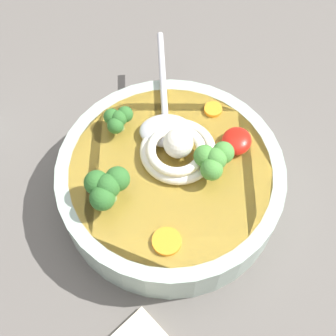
{
  "coord_description": "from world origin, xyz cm",
  "views": [
    {
      "loc": [
        24.54,
        9.6,
        52.76
      ],
      "look_at": [
        1.04,
        -0.3,
        8.49
      ],
      "focal_mm": 49.93,
      "sensor_mm": 36.0,
      "label": 1
    }
  ],
  "objects": [
    {
      "name": "soup_bowl",
      "position": [
        1.04,
        -0.3,
        5.6
      ],
      "size": [
        25.42,
        25.42,
        5.99
      ],
      "color": "#9EB2A3",
      "rests_on": "table_slab"
    },
    {
      "name": "broccoli_floret_right",
      "position": [
        -1.67,
        -7.53,
        10.29
      ],
      "size": [
        3.63,
        3.12,
        2.87
      ],
      "color": "#7A9E60",
      "rests_on": "soup_bowl"
    },
    {
      "name": "noodle_pile",
      "position": [
        -0.97,
        0.29,
        9.66
      ],
      "size": [
        9.32,
        9.14,
        3.75
      ],
      "color": "silver",
      "rests_on": "soup_bowl"
    },
    {
      "name": "carrot_slice_beside_noodles",
      "position": [
        9.02,
        2.92,
        8.74
      ],
      "size": [
        2.99,
        2.99,
        0.5
      ],
      "primitive_type": "cylinder",
      "color": "orange",
      "rests_on": "soup_bowl"
    },
    {
      "name": "carrot_slice_near_spoon",
      "position": [
        -8.22,
        1.55,
        8.73
      ],
      "size": [
        2.11,
        2.11,
        0.47
      ],
      "primitive_type": "cylinder",
      "color": "orange",
      "rests_on": "soup_bowl"
    },
    {
      "name": "chili_sauce_dollop",
      "position": [
        -4.69,
        5.57,
        9.32
      ],
      "size": [
        3.68,
        3.31,
        1.65
      ],
      "primitive_type": "ellipsoid",
      "color": "#B2190F",
      "rests_on": "soup_bowl"
    },
    {
      "name": "broccoli_floret_far",
      "position": [
        6.82,
        -4.64,
        11.02
      ],
      "size": [
        5.11,
        4.4,
        4.04
      ],
      "color": "#7A9E60",
      "rests_on": "soup_bowl"
    },
    {
      "name": "broccoli_floret_beside_chili",
      "position": [
        -0.55,
        4.26,
        10.82
      ],
      "size": [
        4.71,
        4.05,
        3.72
      ],
      "color": "#7A9E60",
      "rests_on": "soup_bowl"
    },
    {
      "name": "table_slab",
      "position": [
        0.0,
        0.0,
        1.25
      ],
      "size": [
        115.84,
        115.84,
        2.51
      ],
      "primitive_type": "cube",
      "color": "#5B5651",
      "rests_on": "ground"
    },
    {
      "name": "soup_spoon",
      "position": [
        -4.22,
        -2.84,
        9.29
      ],
      "size": [
        16.96,
        10.56,
        1.6
      ],
      "rotation": [
        0.0,
        0.0,
        3.59
      ],
      "color": "#B7B7BC",
      "rests_on": "soup_bowl"
    }
  ]
}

